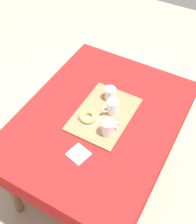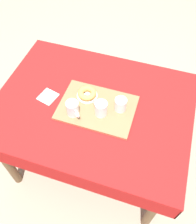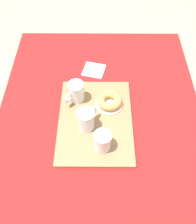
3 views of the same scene
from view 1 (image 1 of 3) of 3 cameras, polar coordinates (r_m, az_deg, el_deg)
name	(u,v)px [view 1 (image 1 of 3)]	position (r m, az deg, el deg)	size (l,w,h in m)	color
ground_plane	(98,176)	(2.54, 0.07, -12.31)	(6.00, 6.00, 0.00)	gray
dining_table	(98,128)	(1.98, 0.09, -3.06)	(1.28, 0.98, 0.77)	red
serving_tray	(104,114)	(1.91, 1.20, -0.44)	(0.48, 0.34, 0.01)	olive
tea_mug_left	(108,128)	(1.77, 1.98, -3.12)	(0.10, 0.09, 0.10)	white
tea_mug_right	(113,107)	(1.88, 2.84, 0.94)	(0.11, 0.09, 0.10)	white
water_glass_near	(110,94)	(1.97, 2.38, 3.53)	(0.08, 0.08, 0.09)	white
donut_plate_left	(88,119)	(1.87, -1.88, -1.30)	(0.14, 0.14, 0.01)	white
sugar_donut_left	(88,116)	(1.85, -1.90, -0.85)	(0.12, 0.12, 0.04)	tan
paper_napkin	(79,154)	(1.73, -3.80, -8.15)	(0.11, 0.11, 0.01)	white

